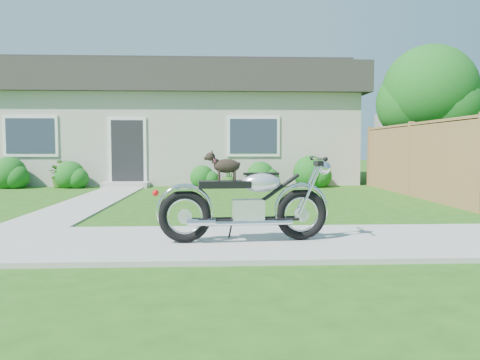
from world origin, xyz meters
The scene contains 11 objects.
ground centered at (0.00, 0.00, 0.00)m, with size 80.00×80.00×0.00m, color #235114.
sidewalk centered at (0.00, 0.00, 0.02)m, with size 24.00×2.20×0.04m, color #9E9B93.
walkway centered at (-1.50, 5.00, 0.01)m, with size 1.20×8.00×0.03m, color #9E9B93.
house centered at (0.00, 11.99, 2.16)m, with size 12.60×7.03×4.50m.
fence centered at (6.30, 5.75, 0.94)m, with size 0.12×6.62×1.90m.
tree_near centered at (7.95, 8.06, 2.79)m, with size 2.86×2.84×4.36m.
tree_far centered at (8.63, 9.67, 2.74)m, with size 2.82×2.79×4.28m.
shrub_row centered at (-0.11, 8.50, 0.41)m, with size 10.30×1.07×1.07m.
potted_plant_left centered at (-3.52, 8.55, 0.43)m, with size 0.77×0.67×0.85m, color #2D5D18.
potted_plant_right centered at (1.71, 8.55, 0.40)m, with size 0.44×0.44×0.79m, color #2D691C.
motorcycle_with_dog centered at (1.75, -0.10, 0.54)m, with size 2.22×0.60×1.14m.
Camera 1 is at (1.38, -6.01, 1.24)m, focal length 35.00 mm.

